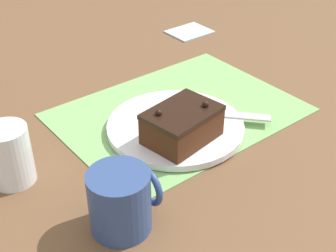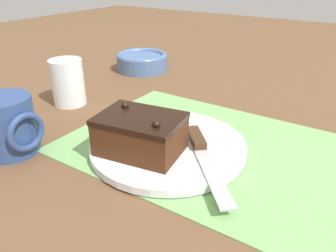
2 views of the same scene
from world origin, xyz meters
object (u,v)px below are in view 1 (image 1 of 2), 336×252
(cake_plate, at_px, (175,126))
(drinking_glass, at_px, (10,155))
(chocolate_cake, at_px, (182,125))
(coffee_mug, at_px, (121,201))
(serving_knife, at_px, (199,110))

(cake_plate, height_order, drinking_glass, drinking_glass)
(chocolate_cake, bearing_deg, coffee_mug, -153.04)
(drinking_glass, bearing_deg, cake_plate, -10.16)
(chocolate_cake, relative_size, serving_knife, 0.85)
(drinking_glass, height_order, coffee_mug, drinking_glass)
(drinking_glass, bearing_deg, coffee_mug, -67.43)
(serving_knife, bearing_deg, coffee_mug, -14.38)
(coffee_mug, bearing_deg, chocolate_cake, 26.96)
(serving_knife, distance_m, drinking_glass, 0.36)
(chocolate_cake, relative_size, drinking_glass, 1.41)
(drinking_glass, distance_m, coffee_mug, 0.21)
(cake_plate, bearing_deg, drinking_glass, 169.84)
(serving_knife, distance_m, coffee_mug, 0.31)
(cake_plate, xyz_separation_m, coffee_mug, (-0.21, -0.14, 0.04))
(drinking_glass, relative_size, coffee_mug, 1.01)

